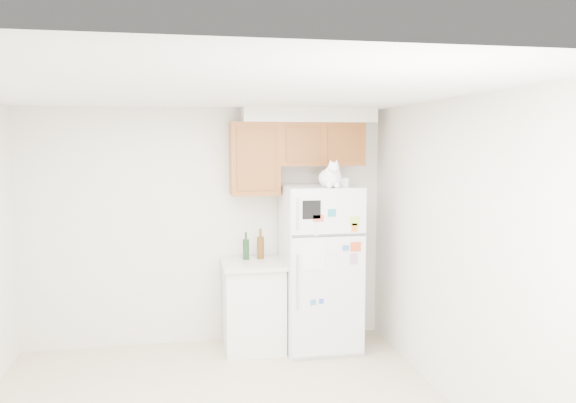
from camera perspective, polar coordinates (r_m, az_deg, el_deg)
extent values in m
cube|color=silver|center=(6.04, -8.31, -2.54)|extent=(3.80, 0.04, 2.50)
cube|color=silver|center=(2.17, -3.78, -18.16)|extent=(3.80, 0.04, 2.50)
cube|color=silver|center=(4.59, 17.36, -5.45)|extent=(0.04, 4.00, 2.50)
cube|color=white|center=(3.99, -7.39, 11.13)|extent=(3.80, 4.00, 0.04)
cube|color=brown|center=(5.97, 3.28, 5.84)|extent=(0.90, 0.33, 0.45)
cube|color=brown|center=(5.84, -3.43, 4.37)|extent=(0.50, 0.33, 0.75)
cube|color=silver|center=(5.96, 2.09, 8.74)|extent=(1.40, 0.37, 0.15)
cube|color=silver|center=(5.90, 3.24, -6.64)|extent=(0.76, 0.72, 1.70)
cube|color=silver|center=(5.44, 4.22, -1.04)|extent=(0.74, 0.03, 0.44)
cube|color=silver|center=(5.60, 4.16, -9.61)|extent=(0.74, 0.03, 1.19)
cube|color=#59595B|center=(5.47, 4.20, -3.39)|extent=(0.74, 0.03, 0.02)
cylinder|color=silver|center=(5.33, 0.98, -1.22)|extent=(0.02, 0.02, 0.32)
cylinder|color=silver|center=(5.46, 0.97, -8.21)|extent=(0.02, 0.02, 0.55)
cube|color=black|center=(5.37, 2.42, -0.85)|extent=(0.18, 0.00, 0.18)
cube|color=white|center=(5.45, 2.60, -5.55)|extent=(0.22, 0.00, 0.28)
cube|color=#D14E22|center=(5.54, 6.90, -4.58)|extent=(0.11, 0.00, 0.09)
cube|color=#AF7D9A|center=(5.56, 6.70, -5.81)|extent=(0.08, 0.00, 0.11)
cube|color=#364DBD|center=(5.57, 3.41, -10.08)|extent=(0.05, 0.00, 0.05)
cube|color=teal|center=(5.56, 2.57, -10.20)|extent=(0.05, 0.00, 0.05)
cube|color=#BA503A|center=(5.40, 3.10, -1.72)|extent=(0.11, 0.00, 0.06)
cube|color=#BEDA4C|center=(5.50, 6.79, -1.97)|extent=(0.10, 0.00, 0.09)
cube|color=orange|center=(5.51, 6.78, -2.64)|extent=(0.06, 0.00, 0.08)
cube|color=#3472B9|center=(5.52, 5.90, -4.71)|extent=(0.07, 0.00, 0.06)
cube|color=teal|center=(5.42, 4.48, -1.15)|extent=(0.08, 0.00, 0.07)
cube|color=silver|center=(5.57, 4.39, -9.13)|extent=(0.11, 0.00, 0.08)
cube|color=white|center=(5.49, 4.72, -4.83)|extent=(0.11, 0.00, 0.10)
cube|color=silver|center=(5.41, 2.89, -2.93)|extent=(0.05, 0.00, 0.10)
cube|color=white|center=(5.94, -3.52, -10.65)|extent=(0.60, 0.60, 0.88)
cube|color=silver|center=(5.81, -3.52, -6.35)|extent=(0.64, 0.64, 0.04)
ellipsoid|color=white|center=(5.56, 4.29, 2.37)|extent=(0.22, 0.30, 0.19)
ellipsoid|color=white|center=(5.47, 4.52, 2.76)|extent=(0.16, 0.13, 0.18)
sphere|color=white|center=(5.42, 4.66, 3.45)|extent=(0.11, 0.11, 0.11)
cone|color=white|center=(5.41, 4.36, 4.04)|extent=(0.04, 0.04, 0.04)
cone|color=white|center=(5.43, 4.97, 4.04)|extent=(0.04, 0.04, 0.04)
cone|color=#D88C8C|center=(5.41, 4.37, 3.99)|extent=(0.02, 0.02, 0.03)
cone|color=#D88C8C|center=(5.42, 4.98, 3.99)|extent=(0.02, 0.02, 0.03)
sphere|color=white|center=(5.38, 4.79, 3.25)|extent=(0.05, 0.05, 0.05)
sphere|color=white|center=(5.43, 4.22, 1.66)|extent=(0.06, 0.06, 0.06)
sphere|color=white|center=(5.45, 5.00, 1.66)|extent=(0.06, 0.06, 0.06)
cylinder|color=white|center=(5.68, 4.93, 1.84)|extent=(0.14, 0.19, 0.06)
cube|color=white|center=(5.93, 4.43, 2.21)|extent=(0.20, 0.16, 0.10)
cube|color=white|center=(5.66, 5.43, 1.97)|extent=(0.18, 0.16, 0.09)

